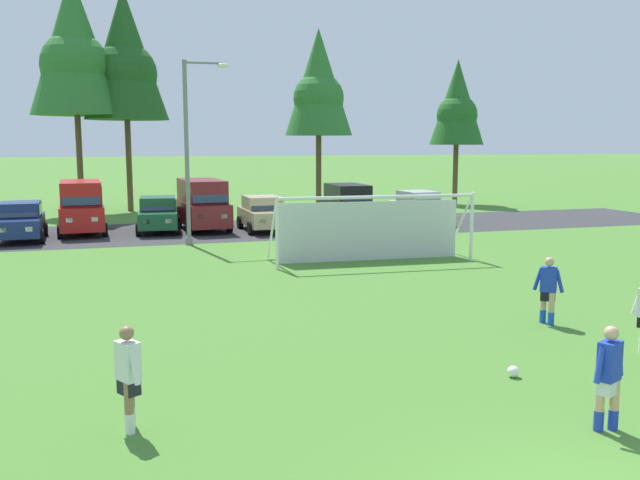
{
  "coord_description": "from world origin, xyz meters",
  "views": [
    {
      "loc": [
        -5.16,
        -5.81,
        4.36
      ],
      "look_at": [
        0.04,
        11.48,
        1.76
      ],
      "focal_mm": 38.09,
      "sensor_mm": 36.0,
      "label": 1
    }
  ],
  "objects_px": {
    "parked_car_slot_right": "(263,213)",
    "parked_car_slot_center_right": "(202,203)",
    "street_lamp": "(191,151)",
    "parked_car_slot_center": "(158,214)",
    "soccer_goal": "(371,226)",
    "player_defender_far": "(548,291)",
    "parked_car_slot_far_right": "(348,204)",
    "parked_car_slot_left": "(21,221)",
    "soccer_ball": "(513,371)",
    "player_winger_right": "(609,378)",
    "player_striker_near": "(129,378)",
    "parked_car_slot_end": "(419,207)",
    "parked_car_slot_center_left": "(81,206)"
  },
  "relations": [
    {
      "from": "soccer_ball",
      "to": "parked_car_slot_far_right",
      "type": "height_order",
      "value": "parked_car_slot_far_right"
    },
    {
      "from": "soccer_ball",
      "to": "parked_car_slot_left",
      "type": "relative_size",
      "value": 0.05
    },
    {
      "from": "soccer_ball",
      "to": "player_winger_right",
      "type": "height_order",
      "value": "player_winger_right"
    },
    {
      "from": "player_striker_near",
      "to": "player_defender_far",
      "type": "distance_m",
      "value": 10.4
    },
    {
      "from": "soccer_goal",
      "to": "parked_car_slot_center_right",
      "type": "height_order",
      "value": "soccer_goal"
    },
    {
      "from": "parked_car_slot_center_left",
      "to": "parked_car_slot_center_right",
      "type": "bearing_deg",
      "value": -4.31
    },
    {
      "from": "soccer_ball",
      "to": "player_striker_near",
      "type": "height_order",
      "value": "player_striker_near"
    },
    {
      "from": "parked_car_slot_center",
      "to": "parked_car_slot_center_right",
      "type": "distance_m",
      "value": 2.23
    },
    {
      "from": "parked_car_slot_right",
      "to": "parked_car_slot_center_right",
      "type": "bearing_deg",
      "value": 157.03
    },
    {
      "from": "parked_car_slot_end",
      "to": "parked_car_slot_left",
      "type": "bearing_deg",
      "value": -176.6
    },
    {
      "from": "player_striker_near",
      "to": "parked_car_slot_left",
      "type": "xyz_separation_m",
      "value": [
        -4.19,
        22.37,
        0.05
      ]
    },
    {
      "from": "parked_car_slot_left",
      "to": "parked_car_slot_far_right",
      "type": "distance_m",
      "value": 15.94
    },
    {
      "from": "player_defender_far",
      "to": "player_winger_right",
      "type": "distance_m",
      "value": 6.23
    },
    {
      "from": "soccer_ball",
      "to": "player_defender_far",
      "type": "distance_m",
      "value": 4.27
    },
    {
      "from": "parked_car_slot_center_left",
      "to": "soccer_ball",
      "type": "bearing_deg",
      "value": -70.11
    },
    {
      "from": "parked_car_slot_left",
      "to": "parked_car_slot_right",
      "type": "bearing_deg",
      "value": 1.02
    },
    {
      "from": "player_defender_far",
      "to": "parked_car_slot_far_right",
      "type": "bearing_deg",
      "value": 84.64
    },
    {
      "from": "parked_car_slot_right",
      "to": "parked_car_slot_left",
      "type": "bearing_deg",
      "value": -178.98
    },
    {
      "from": "player_striker_near",
      "to": "parked_car_slot_end",
      "type": "height_order",
      "value": "parked_car_slot_end"
    },
    {
      "from": "parked_car_slot_center",
      "to": "parked_car_slot_end",
      "type": "xyz_separation_m",
      "value": [
        13.91,
        -0.08,
        0.0
      ]
    },
    {
      "from": "street_lamp",
      "to": "parked_car_slot_center",
      "type": "bearing_deg",
      "value": 104.13
    },
    {
      "from": "parked_car_slot_left",
      "to": "parked_car_slot_center",
      "type": "distance_m",
      "value": 6.19
    },
    {
      "from": "parked_car_slot_left",
      "to": "street_lamp",
      "type": "relative_size",
      "value": 0.55
    },
    {
      "from": "parked_car_slot_center",
      "to": "player_striker_near",
      "type": "bearing_deg",
      "value": -94.51
    },
    {
      "from": "player_winger_right",
      "to": "street_lamp",
      "type": "distance_m",
      "value": 21.68
    },
    {
      "from": "parked_car_slot_center_left",
      "to": "parked_car_slot_right",
      "type": "bearing_deg",
      "value": -10.75
    },
    {
      "from": "player_winger_right",
      "to": "soccer_ball",
      "type": "bearing_deg",
      "value": 90.74
    },
    {
      "from": "parked_car_slot_end",
      "to": "street_lamp",
      "type": "height_order",
      "value": "street_lamp"
    },
    {
      "from": "parked_car_slot_end",
      "to": "soccer_goal",
      "type": "bearing_deg",
      "value": -122.96
    },
    {
      "from": "parked_car_slot_center_left",
      "to": "street_lamp",
      "type": "distance_m",
      "value": 7.52
    },
    {
      "from": "parked_car_slot_center_left",
      "to": "street_lamp",
      "type": "xyz_separation_m",
      "value": [
        4.72,
        -5.2,
        2.67
      ]
    },
    {
      "from": "parked_car_slot_center",
      "to": "player_defender_far",
      "type": "bearing_deg",
      "value": -68.53
    },
    {
      "from": "soccer_ball",
      "to": "parked_car_slot_center",
      "type": "bearing_deg",
      "value": 102.27
    },
    {
      "from": "parked_car_slot_center_left",
      "to": "soccer_goal",
      "type": "bearing_deg",
      "value": -46.82
    },
    {
      "from": "parked_car_slot_center_right",
      "to": "player_defender_far",
      "type": "bearing_deg",
      "value": -74.17
    },
    {
      "from": "parked_car_slot_right",
      "to": "parked_car_slot_far_right",
      "type": "height_order",
      "value": "parked_car_slot_far_right"
    },
    {
      "from": "soccer_ball",
      "to": "parked_car_slot_end",
      "type": "height_order",
      "value": "parked_car_slot_end"
    },
    {
      "from": "soccer_goal",
      "to": "player_striker_near",
      "type": "height_order",
      "value": "soccer_goal"
    },
    {
      "from": "street_lamp",
      "to": "parked_car_slot_end",
      "type": "bearing_deg",
      "value": 19.73
    },
    {
      "from": "parked_car_slot_center",
      "to": "parked_car_slot_right",
      "type": "xyz_separation_m",
      "value": [
        4.99,
        -1.07,
        0.0
      ]
    },
    {
      "from": "player_striker_near",
      "to": "parked_car_slot_center_right",
      "type": "distance_m",
      "value": 24.11
    },
    {
      "from": "soccer_goal",
      "to": "parked_car_slot_center_left",
      "type": "bearing_deg",
      "value": 133.18
    },
    {
      "from": "player_striker_near",
      "to": "player_winger_right",
      "type": "relative_size",
      "value": 1.0
    },
    {
      "from": "parked_car_slot_center_left",
      "to": "street_lamp",
      "type": "relative_size",
      "value": 0.63
    },
    {
      "from": "player_defender_far",
      "to": "parked_car_slot_far_right",
      "type": "distance_m",
      "value": 20.23
    },
    {
      "from": "soccer_goal",
      "to": "player_winger_right",
      "type": "height_order",
      "value": "soccer_goal"
    },
    {
      "from": "parked_car_slot_end",
      "to": "soccer_ball",
      "type": "bearing_deg",
      "value": -110.91
    },
    {
      "from": "parked_car_slot_far_right",
      "to": "street_lamp",
      "type": "distance_m",
      "value": 10.23
    },
    {
      "from": "parked_car_slot_center_left",
      "to": "parked_car_slot_far_right",
      "type": "relative_size",
      "value": 1.06
    },
    {
      "from": "soccer_goal",
      "to": "street_lamp",
      "type": "bearing_deg",
      "value": 133.96
    }
  ]
}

